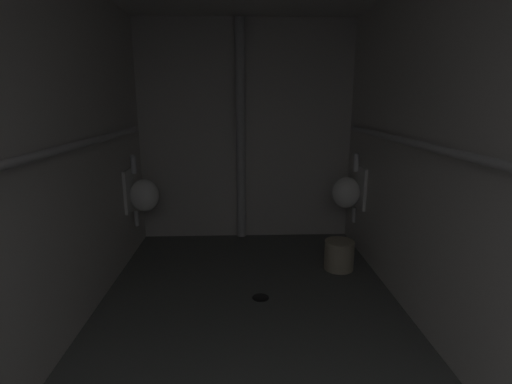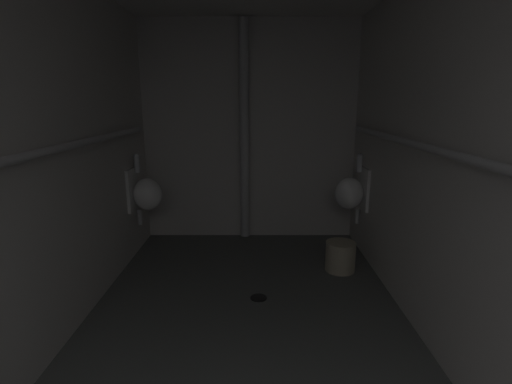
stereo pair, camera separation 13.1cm
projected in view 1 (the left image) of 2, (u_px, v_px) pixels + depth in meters
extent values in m
cube|color=#4C4F4C|center=(252.00, 360.00, 2.50)|extent=(2.57, 4.66, 0.08)
cube|color=beige|center=(29.00, 167.00, 2.15)|extent=(0.06, 4.66, 2.50)
cube|color=beige|center=(464.00, 164.00, 2.25)|extent=(0.06, 4.66, 2.50)
cube|color=beige|center=(246.00, 133.00, 4.44)|extent=(2.57, 0.06, 2.50)
ellipsoid|color=white|center=(145.00, 195.00, 3.94)|extent=(0.30, 0.26, 0.34)
cube|color=white|center=(129.00, 191.00, 3.92)|extent=(0.03, 0.30, 0.44)
cylinder|color=silver|center=(134.00, 166.00, 3.86)|extent=(0.06, 0.06, 0.16)
sphere|color=silver|center=(133.00, 157.00, 3.84)|extent=(0.06, 0.06, 0.06)
cylinder|color=#B2B2B2|center=(137.00, 218.00, 3.99)|extent=(0.04, 0.04, 0.16)
ellipsoid|color=white|center=(346.00, 192.00, 4.05)|extent=(0.30, 0.26, 0.34)
cube|color=white|center=(361.00, 188.00, 4.05)|extent=(0.03, 0.30, 0.44)
cylinder|color=silver|center=(356.00, 164.00, 3.98)|extent=(0.06, 0.06, 0.16)
sphere|color=silver|center=(357.00, 155.00, 3.96)|extent=(0.06, 0.06, 0.06)
cylinder|color=#B2B2B2|center=(354.00, 215.00, 4.11)|extent=(0.04, 0.04, 0.16)
cylinder|color=#B2B2B2|center=(42.00, 155.00, 2.12)|extent=(0.05, 3.81, 0.05)
sphere|color=#B2B2B2|center=(134.00, 130.00, 3.97)|extent=(0.06, 0.06, 0.06)
cylinder|color=#B2B2B2|center=(451.00, 152.00, 2.22)|extent=(0.05, 3.87, 0.05)
sphere|color=#B2B2B2|center=(354.00, 129.00, 4.10)|extent=(0.06, 0.06, 0.06)
cylinder|color=#B2B2B2|center=(241.00, 134.00, 4.33)|extent=(0.11, 0.11, 2.45)
cylinder|color=black|center=(261.00, 297.00, 3.20)|extent=(0.14, 0.14, 0.01)
cylinder|color=#9E937A|center=(339.00, 255.00, 3.73)|extent=(0.29, 0.29, 0.29)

